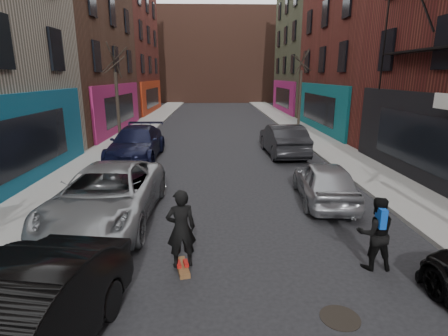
{
  "coord_description": "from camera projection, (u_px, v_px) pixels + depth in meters",
  "views": [
    {
      "loc": [
        -0.46,
        -3.27,
        4.11
      ],
      "look_at": [
        -0.19,
        6.16,
        1.6
      ],
      "focal_mm": 28.0,
      "sensor_mm": 36.0,
      "label": 1
    }
  ],
  "objects": [
    {
      "name": "manhole",
      "position": [
        340.0,
        318.0,
        6.11
      ],
      "size": [
        0.76,
        0.76,
        0.01
      ],
      "primitive_type": "cylinder",
      "rotation": [
        0.0,
        0.0,
        0.08
      ],
      "color": "black",
      "rests_on": "ground"
    },
    {
      "name": "parked_left_end",
      "position": [
        136.0,
        143.0,
        17.5
      ],
      "size": [
        2.3,
        5.58,
        1.62
      ],
      "primitive_type": "imported",
      "rotation": [
        0.0,
        0.0,
        -0.01
      ],
      "color": "black",
      "rests_on": "ground"
    },
    {
      "name": "parked_right_end",
      "position": [
        283.0,
        140.0,
        18.48
      ],
      "size": [
        1.92,
        5.02,
        1.63
      ],
      "primitive_type": "imported",
      "rotation": [
        0.0,
        0.0,
        3.18
      ],
      "color": "black",
      "rests_on": "ground"
    },
    {
      "name": "parked_left_far",
      "position": [
        107.0,
        195.0,
        9.99
      ],
      "size": [
        2.67,
        5.75,
        1.59
      ],
      "primitive_type": "imported",
      "rotation": [
        0.0,
        0.0,
        -0.01
      ],
      "color": "gray",
      "rests_on": "ground"
    },
    {
      "name": "skateboarder",
      "position": [
        181.0,
        229.0,
        7.39
      ],
      "size": [
        0.71,
        0.55,
        1.74
      ],
      "primitive_type": "imported",
      "rotation": [
        0.0,
        0.0,
        3.38
      ],
      "color": "black",
      "rests_on": "skateboard"
    },
    {
      "name": "tree_left_far",
      "position": [
        116.0,
        88.0,
        20.58
      ],
      "size": [
        2.0,
        2.0,
        6.5
      ],
      "primitive_type": null,
      "color": "black",
      "rests_on": "sidewalk_left"
    },
    {
      "name": "tree_right_far",
      "position": [
        301.0,
        83.0,
        26.68
      ],
      "size": [
        2.0,
        2.0,
        6.8
      ],
      "primitive_type": null,
      "color": "black",
      "rests_on": "sidewalk_right"
    },
    {
      "name": "pedestrian",
      "position": [
        375.0,
        233.0,
        7.52
      ],
      "size": [
        0.82,
        0.66,
        1.64
      ],
      "rotation": [
        0.0,
        0.0,
        3.1
      ],
      "color": "black",
      "rests_on": "ground"
    },
    {
      "name": "skateboard",
      "position": [
        182.0,
        267.0,
        7.63
      ],
      "size": [
        0.4,
        0.83,
        0.1
      ],
      "primitive_type": "cube",
      "rotation": [
        0.0,
        0.0,
        0.24
      ],
      "color": "brown",
      "rests_on": "ground"
    },
    {
      "name": "sidewalk_left",
      "position": [
        153.0,
        119.0,
        33.02
      ],
      "size": [
        2.5,
        84.0,
        0.13
      ],
      "primitive_type": "cube",
      "color": "gray",
      "rests_on": "ground"
    },
    {
      "name": "parked_left_mid",
      "position": [
        9.0,
        335.0,
        4.63
      ],
      "size": [
        2.27,
        4.88,
        1.55
      ],
      "primitive_type": "imported",
      "rotation": [
        0.0,
        0.0,
        -0.14
      ],
      "color": "black",
      "rests_on": "ground"
    },
    {
      "name": "sidewalk_right",
      "position": [
        284.0,
        119.0,
        33.37
      ],
      "size": [
        2.5,
        84.0,
        0.13
      ],
      "primitive_type": "cube",
      "color": "gray",
      "rests_on": "ground"
    },
    {
      "name": "parked_right_far",
      "position": [
        324.0,
        181.0,
        11.6
      ],
      "size": [
        2.0,
        4.24,
        1.4
      ],
      "primitive_type": "imported",
      "rotation": [
        0.0,
        0.0,
        3.05
      ],
      "color": "gray",
      "rests_on": "ground"
    },
    {
      "name": "building_far",
      "position": [
        216.0,
        57.0,
        56.52
      ],
      "size": [
        40.0,
        10.0,
        14.0
      ],
      "primitive_type": "cube",
      "color": "#47281E",
      "rests_on": "ground"
    }
  ]
}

